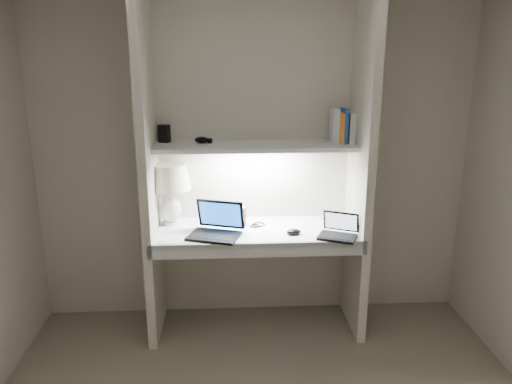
{
  "coord_description": "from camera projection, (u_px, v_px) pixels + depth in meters",
  "views": [
    {
      "loc": [
        -0.19,
        -2.11,
        1.99
      ],
      "look_at": [
        -0.01,
        1.05,
        1.1
      ],
      "focal_mm": 35.0,
      "sensor_mm": 36.0,
      "label": 1
    }
  ],
  "objects": [
    {
      "name": "alcove_panel_right",
      "position": [
        361.0,
        162.0,
        3.45
      ],
      "size": [
        0.06,
        0.55,
        2.5
      ],
      "primitive_type": "cube",
      "color": "beige",
      "rests_on": "floor"
    },
    {
      "name": "book_row",
      "position": [
        347.0,
        127.0,
        3.51
      ],
      "size": [
        0.23,
        0.16,
        0.24
      ],
      "color": "silver",
      "rests_on": "shelf"
    },
    {
      "name": "shelf",
      "position": [
        255.0,
        146.0,
        3.48
      ],
      "size": [
        1.4,
        0.36,
        0.03
      ],
      "primitive_type": "cube",
      "color": "silver",
      "rests_on": "back_wall"
    },
    {
      "name": "back_wall",
      "position": [
        254.0,
        155.0,
        3.68
      ],
      "size": [
        3.2,
        0.01,
        2.5
      ],
      "primitive_type": "cube",
      "color": "beige",
      "rests_on": "floor"
    },
    {
      "name": "strip_light",
      "position": [
        255.0,
        149.0,
        3.48
      ],
      "size": [
        0.6,
        0.04,
        0.02
      ],
      "primitive_type": "cube",
      "color": "white",
      "rests_on": "shelf"
    },
    {
      "name": "shelf_box",
      "position": [
        164.0,
        134.0,
        3.53
      ],
      "size": [
        0.09,
        0.07,
        0.13
      ],
      "primitive_type": "cube",
      "rotation": [
        0.0,
        0.0,
        -0.34
      ],
      "color": "black",
      "rests_on": "shelf"
    },
    {
      "name": "mouse",
      "position": [
        294.0,
        232.0,
        3.44
      ],
      "size": [
        0.12,
        0.08,
        0.04
      ],
      "primitive_type": "ellipsoid",
      "rotation": [
        0.0,
        0.0,
        0.2
      ],
      "color": "black",
      "rests_on": "desk"
    },
    {
      "name": "alcove_panel_left",
      "position": [
        149.0,
        165.0,
        3.37
      ],
      "size": [
        0.06,
        0.55,
        2.5
      ],
      "primitive_type": "cube",
      "color": "beige",
      "rests_on": "floor"
    },
    {
      "name": "laptop_netbook",
      "position": [
        339.0,
        231.0,
        3.4
      ],
      "size": [
        0.31,
        0.3,
        0.16
      ],
      "rotation": [
        0.0,
        0.0,
        -0.44
      ],
      "color": "black",
      "rests_on": "desk"
    },
    {
      "name": "laptop_main",
      "position": [
        216.0,
        228.0,
        3.43
      ],
      "size": [
        0.41,
        0.38,
        0.23
      ],
      "rotation": [
        0.0,
        0.0,
        -0.32
      ],
      "color": "black",
      "rests_on": "desk"
    },
    {
      "name": "cable_coil",
      "position": [
        259.0,
        224.0,
        3.63
      ],
      "size": [
        0.11,
        0.11,
        0.01
      ],
      "primitive_type": "torus",
      "rotation": [
        0.0,
        0.0,
        -0.28
      ],
      "color": "black",
      "rests_on": "desk"
    },
    {
      "name": "shelf_gadget",
      "position": [
        202.0,
        140.0,
        3.51
      ],
      "size": [
        0.13,
        0.11,
        0.05
      ],
      "primitive_type": "ellipsoid",
      "rotation": [
        0.0,
        0.0,
        -0.4
      ],
      "color": "black",
      "rests_on": "shelf"
    },
    {
      "name": "desk",
      "position": [
        256.0,
        232.0,
        3.55
      ],
      "size": [
        1.4,
        0.55,
        0.04
      ],
      "primitive_type": "cube",
      "color": "white",
      "rests_on": "alcove_panel_left"
    },
    {
      "name": "table_lamp",
      "position": [
        170.0,
        184.0,
        3.57
      ],
      "size": [
        0.31,
        0.31,
        0.45
      ],
      "color": "white",
      "rests_on": "desk"
    },
    {
      "name": "speaker",
      "position": [
        238.0,
        216.0,
        3.6
      ],
      "size": [
        0.11,
        0.09,
        0.14
      ],
      "primitive_type": "cube",
      "rotation": [
        0.0,
        0.0,
        0.24
      ],
      "color": "silver",
      "rests_on": "desk"
    },
    {
      "name": "sticky_note",
      "position": [
        200.0,
        232.0,
        3.48
      ],
      "size": [
        0.08,
        0.08,
        0.0
      ],
      "primitive_type": "cube",
      "rotation": [
        0.0,
        0.0,
        0.12
      ],
      "color": "yellow",
      "rests_on": "desk"
    },
    {
      "name": "desk_apron",
      "position": [
        258.0,
        250.0,
        3.31
      ],
      "size": [
        1.46,
        0.03,
        0.1
      ],
      "primitive_type": "cube",
      "color": "silver",
      "rests_on": "desk"
    }
  ]
}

